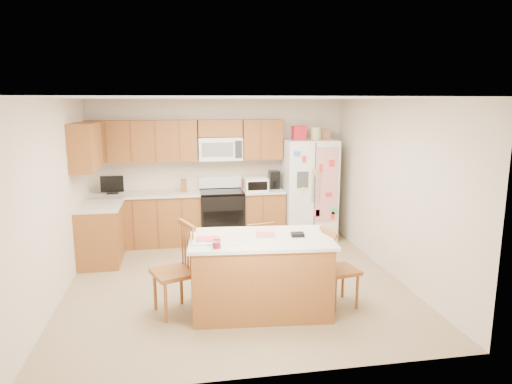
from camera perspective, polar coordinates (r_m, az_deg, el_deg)
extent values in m
plane|color=olive|center=(6.45, -2.55, -11.16)|extent=(4.50, 4.50, 0.00)
cube|color=beige|center=(8.29, -4.58, 2.82)|extent=(4.50, 0.10, 2.50)
cube|color=beige|center=(3.93, 1.45, -6.61)|extent=(4.50, 0.10, 2.50)
cube|color=beige|center=(6.23, -23.65, -0.89)|extent=(0.10, 4.50, 2.50)
cube|color=beige|center=(6.74, 16.69, 0.43)|extent=(0.10, 4.50, 2.50)
cube|color=white|center=(5.97, -2.76, 11.63)|extent=(4.50, 4.50, 0.04)
cube|color=brown|center=(8.15, -13.56, -3.43)|extent=(1.87, 0.60, 0.88)
cube|color=brown|center=(8.26, 0.82, -2.92)|extent=(0.72, 0.60, 0.88)
cube|color=brown|center=(7.48, -18.81, -5.04)|extent=(0.60, 0.95, 0.88)
cube|color=beige|center=(8.04, -13.72, -0.27)|extent=(1.87, 0.64, 0.04)
cube|color=beige|center=(8.15, 0.84, 0.20)|extent=(0.72, 0.64, 0.04)
cube|color=beige|center=(7.37, -18.96, -1.60)|extent=(0.64, 0.95, 0.04)
cube|color=brown|center=(8.06, -14.02, 6.21)|extent=(1.85, 0.33, 0.70)
cube|color=brown|center=(8.17, 0.74, 6.61)|extent=(0.70, 0.33, 0.70)
cube|color=brown|center=(8.05, -4.56, 7.97)|extent=(0.76, 0.33, 0.29)
cube|color=brown|center=(7.26, -20.54, 5.32)|extent=(0.33, 0.95, 0.70)
cube|color=brown|center=(7.95, -18.26, 5.92)|extent=(0.02, 0.01, 0.66)
cube|color=brown|center=(7.92, -17.94, -4.09)|extent=(0.02, 0.01, 0.84)
cube|color=brown|center=(7.90, -15.38, 6.06)|extent=(0.02, 0.01, 0.66)
cube|color=brown|center=(7.87, -15.05, -4.02)|extent=(0.02, 0.01, 0.84)
cube|color=brown|center=(7.87, -12.46, 6.17)|extent=(0.02, 0.01, 0.66)
cube|color=brown|center=(7.84, -12.13, -3.94)|extent=(0.02, 0.01, 0.84)
cube|color=brown|center=(7.87, -9.54, 6.28)|extent=(0.01, 0.01, 0.66)
cube|color=brown|center=(7.83, -9.20, -3.85)|extent=(0.01, 0.01, 0.84)
cube|color=brown|center=(7.99, 0.61, 6.51)|extent=(0.01, 0.01, 0.66)
cube|color=brown|center=(7.96, 0.94, -3.46)|extent=(0.01, 0.01, 0.84)
cube|color=white|center=(8.06, -4.51, 5.44)|extent=(0.76, 0.38, 0.40)
cube|color=slate|center=(7.86, -4.81, 5.29)|extent=(0.54, 0.01, 0.24)
cube|color=#262626|center=(7.90, -2.20, 5.35)|extent=(0.12, 0.01, 0.30)
cube|color=brown|center=(8.00, -9.00, 0.81)|extent=(0.10, 0.14, 0.22)
cube|color=black|center=(8.12, -17.48, -0.15)|extent=(0.18, 0.12, 0.02)
cube|color=black|center=(8.09, -17.55, 0.97)|extent=(0.38, 0.03, 0.28)
cube|color=red|center=(8.19, -0.37, 1.04)|extent=(0.35, 0.22, 0.18)
cube|color=white|center=(7.96, 0.04, 0.94)|extent=(0.40, 0.28, 0.23)
cube|color=black|center=(7.83, 0.21, 0.76)|extent=(0.34, 0.01, 0.15)
cube|color=black|center=(8.22, 2.28, 1.56)|extent=(0.18, 0.22, 0.32)
cylinder|color=black|center=(8.16, 2.37, 1.00)|extent=(0.12, 0.12, 0.12)
cube|color=black|center=(8.14, -4.29, -3.16)|extent=(0.76, 0.64, 0.88)
cube|color=black|center=(7.83, -4.06, -3.88)|extent=(0.68, 0.01, 0.42)
cube|color=black|center=(8.04, -4.34, 0.06)|extent=(0.76, 0.64, 0.03)
cube|color=white|center=(8.27, -4.52, 1.25)|extent=(0.76, 0.10, 0.20)
cube|color=white|center=(8.28, 6.58, 0.30)|extent=(0.90, 0.75, 1.80)
cube|color=#4C4C4C|center=(7.92, 7.35, -0.21)|extent=(0.02, 0.01, 1.75)
cube|color=silver|center=(7.85, 7.08, 0.82)|extent=(0.02, 0.03, 0.55)
cube|color=silver|center=(7.88, 7.78, 0.84)|extent=(0.02, 0.03, 0.55)
cube|color=#3F3F44|center=(7.81, 5.85, 1.53)|extent=(0.20, 0.01, 0.28)
cube|color=#D84C59|center=(7.95, 8.76, 0.90)|extent=(0.42, 0.01, 1.30)
cube|color=red|center=(8.09, 5.37, 7.37)|extent=(0.22, 0.22, 0.24)
cylinder|color=tan|center=(8.13, 7.52, 7.27)|extent=(0.18, 0.18, 0.22)
cube|color=#AC6F52|center=(8.31, 8.45, 7.19)|extent=(0.18, 0.20, 0.18)
cube|color=brown|center=(5.49, 0.58, -10.39)|extent=(1.64, 1.01, 0.86)
cube|color=beige|center=(5.34, 0.59, -5.87)|extent=(1.73, 1.10, 0.04)
cylinder|color=red|center=(4.97, -4.94, -6.64)|extent=(0.08, 0.08, 0.06)
cylinder|color=white|center=(4.96, -4.94, -6.48)|extent=(0.09, 0.09, 0.09)
cube|color=#E18E82|center=(5.39, 1.13, -5.13)|extent=(0.21, 0.17, 0.07)
cube|color=black|center=(5.40, 5.20, -5.31)|extent=(0.16, 0.13, 0.04)
cube|color=white|center=(5.16, -6.38, -6.24)|extent=(0.32, 0.26, 0.01)
cube|color=#D84C4C|center=(5.24, -5.99, -5.82)|extent=(0.28, 0.22, 0.01)
cylinder|color=white|center=(5.06, -2.21, -6.56)|extent=(0.14, 0.04, 0.01)
cube|color=brown|center=(5.47, -10.32, -9.92)|extent=(0.58, 0.59, 0.05)
cylinder|color=brown|center=(5.69, -12.50, -11.99)|extent=(0.04, 0.04, 0.48)
cylinder|color=brown|center=(5.36, -11.22, -13.43)|extent=(0.04, 0.04, 0.48)
cylinder|color=brown|center=(5.79, -9.32, -11.46)|extent=(0.04, 0.04, 0.48)
cylinder|color=brown|center=(5.46, -7.85, -12.82)|extent=(0.04, 0.04, 0.48)
cylinder|color=brown|center=(5.59, -9.20, -6.31)|extent=(0.02, 0.02, 0.53)
cylinder|color=brown|center=(5.51, -8.89, -6.54)|extent=(0.02, 0.02, 0.53)
cylinder|color=brown|center=(5.44, -8.56, -6.78)|extent=(0.02, 0.02, 0.53)
cylinder|color=brown|center=(5.37, -8.23, -7.02)|extent=(0.02, 0.02, 0.53)
cylinder|color=brown|center=(5.29, -7.88, -7.27)|extent=(0.02, 0.02, 0.53)
cube|color=brown|center=(5.37, -8.64, -4.08)|extent=(0.20, 0.43, 0.06)
cube|color=brown|center=(6.19, 0.06, -7.98)|extent=(0.46, 0.45, 0.04)
cylinder|color=brown|center=(6.44, 0.92, -9.27)|extent=(0.03, 0.03, 0.40)
cylinder|color=brown|center=(6.34, -1.76, -9.64)|extent=(0.03, 0.03, 0.40)
cylinder|color=brown|center=(6.20, 1.93, -10.11)|extent=(0.03, 0.03, 0.40)
cylinder|color=brown|center=(6.09, -0.85, -10.51)|extent=(0.03, 0.03, 0.40)
cylinder|color=brown|center=(6.03, 1.87, -6.09)|extent=(0.02, 0.02, 0.45)
cylinder|color=brown|center=(6.00, 1.25, -6.17)|extent=(0.02, 0.02, 0.45)
cylinder|color=brown|center=(5.98, 0.63, -6.24)|extent=(0.02, 0.02, 0.45)
cylinder|color=brown|center=(5.95, 0.00, -6.32)|extent=(0.02, 0.02, 0.45)
cylinder|color=brown|center=(5.93, -0.63, -6.39)|extent=(0.02, 0.02, 0.45)
cube|color=brown|center=(5.91, 0.63, -4.17)|extent=(0.37, 0.11, 0.05)
cube|color=brown|center=(5.71, 10.44, -9.57)|extent=(0.46, 0.48, 0.04)
cylinder|color=brown|center=(5.74, 12.54, -12.07)|extent=(0.04, 0.04, 0.43)
cylinder|color=brown|center=(6.00, 10.80, -10.93)|extent=(0.04, 0.04, 0.43)
cylinder|color=brown|center=(5.59, 9.88, -12.59)|extent=(0.04, 0.04, 0.43)
cylinder|color=brown|center=(5.86, 8.23, -11.38)|extent=(0.04, 0.04, 0.43)
cylinder|color=brown|center=(5.42, 9.76, -7.78)|extent=(0.02, 0.02, 0.48)
cylinder|color=brown|center=(5.48, 9.38, -7.54)|extent=(0.02, 0.02, 0.48)
cylinder|color=brown|center=(5.54, 9.01, -7.32)|extent=(0.02, 0.02, 0.48)
cylinder|color=brown|center=(5.61, 8.64, -7.10)|extent=(0.02, 0.02, 0.48)
cylinder|color=brown|center=(5.67, 8.29, -6.88)|extent=(0.02, 0.02, 0.48)
cube|color=brown|center=(5.47, 9.08, -4.95)|extent=(0.11, 0.40, 0.05)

